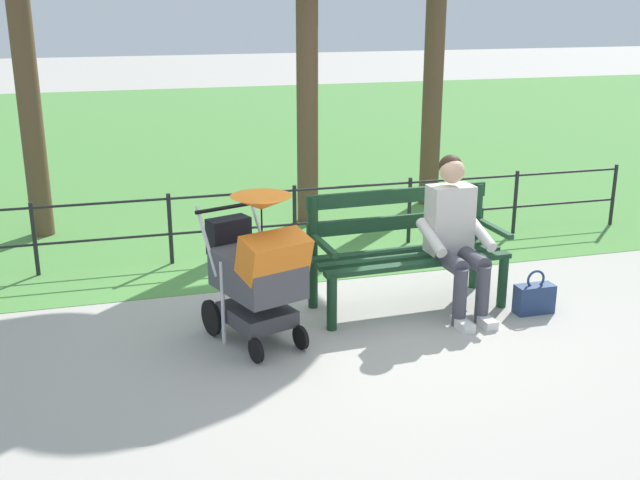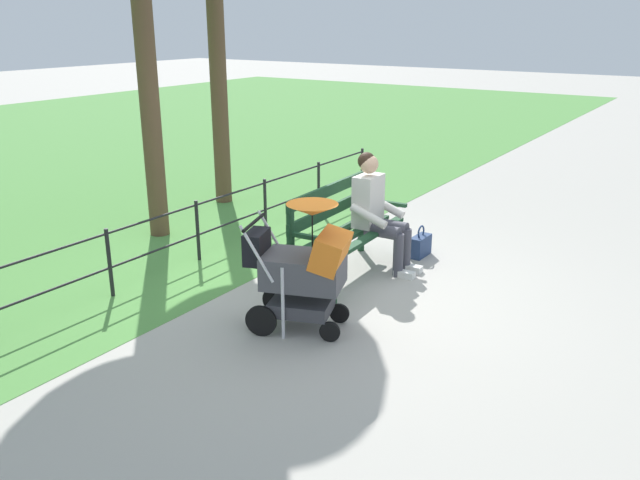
# 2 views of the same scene
# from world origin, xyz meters

# --- Properties ---
(ground_plane) EXTENTS (60.00, 60.00, 0.00)m
(ground_plane) POSITION_xyz_m (0.00, 0.00, 0.00)
(ground_plane) COLOR #ADA89E
(park_bench) EXTENTS (1.62, 0.66, 0.96)m
(park_bench) POSITION_xyz_m (-0.55, -0.12, 0.53)
(park_bench) COLOR #193D23
(park_bench) RESTS_ON ground
(person_on_bench) EXTENTS (0.55, 0.74, 1.28)m
(person_on_bench) POSITION_xyz_m (-0.89, 0.11, 0.68)
(person_on_bench) COLOR #42424C
(person_on_bench) RESTS_ON ground
(stroller) EXTENTS (0.75, 0.99, 1.15)m
(stroller) POSITION_xyz_m (0.77, 0.31, 0.59)
(stroller) COLOR black
(stroller) RESTS_ON ground
(handbag) EXTENTS (0.32, 0.14, 0.37)m
(handbag) POSITION_xyz_m (-1.51, 0.36, 0.13)
(handbag) COLOR navy
(handbag) RESTS_ON ground
(park_fence) EXTENTS (7.41, 0.04, 0.70)m
(park_fence) POSITION_xyz_m (-0.27, -1.69, 0.42)
(park_fence) COLOR black
(park_fence) RESTS_ON ground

